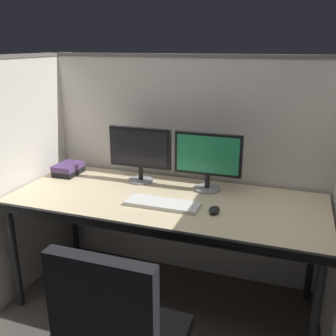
# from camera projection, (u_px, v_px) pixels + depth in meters

# --- Properties ---
(ground_plane) EXTENTS (8.00, 8.00, 0.00)m
(ground_plane) POSITION_uv_depth(u_px,v_px,m) (149.00, 331.00, 2.27)
(ground_plane) COLOR #423D38
(cubicle_partition_rear) EXTENTS (2.21, 0.06, 1.57)m
(cubicle_partition_rear) POSITION_uv_depth(u_px,v_px,m) (186.00, 169.00, 2.69)
(cubicle_partition_rear) COLOR beige
(cubicle_partition_rear) RESTS_ON ground
(cubicle_partition_left) EXTENTS (0.06, 1.41, 1.57)m
(cubicle_partition_left) POSITION_uv_depth(u_px,v_px,m) (19.00, 178.00, 2.51)
(cubicle_partition_left) COLOR beige
(cubicle_partition_left) RESTS_ON ground
(desk) EXTENTS (1.90, 0.80, 0.74)m
(desk) POSITION_uv_depth(u_px,v_px,m) (165.00, 207.00, 2.31)
(desk) COLOR beige
(desk) RESTS_ON ground
(monitor_left) EXTENTS (0.43, 0.17, 0.37)m
(monitor_left) POSITION_uv_depth(u_px,v_px,m) (140.00, 151.00, 2.52)
(monitor_left) COLOR gray
(monitor_left) RESTS_ON desk
(monitor_right) EXTENTS (0.43, 0.17, 0.37)m
(monitor_right) POSITION_uv_depth(u_px,v_px,m) (208.00, 158.00, 2.37)
(monitor_right) COLOR gray
(monitor_right) RESTS_ON desk
(keyboard_main) EXTENTS (0.43, 0.15, 0.02)m
(keyboard_main) POSITION_uv_depth(u_px,v_px,m) (163.00, 204.00, 2.20)
(keyboard_main) COLOR silver
(keyboard_main) RESTS_ON desk
(computer_mouse) EXTENTS (0.06, 0.10, 0.04)m
(computer_mouse) POSITION_uv_depth(u_px,v_px,m) (214.00, 210.00, 2.10)
(computer_mouse) COLOR black
(computer_mouse) RESTS_ON desk
(book_stack) EXTENTS (0.15, 0.21, 0.08)m
(book_stack) POSITION_uv_depth(u_px,v_px,m) (68.00, 169.00, 2.72)
(book_stack) COLOR black
(book_stack) RESTS_ON desk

